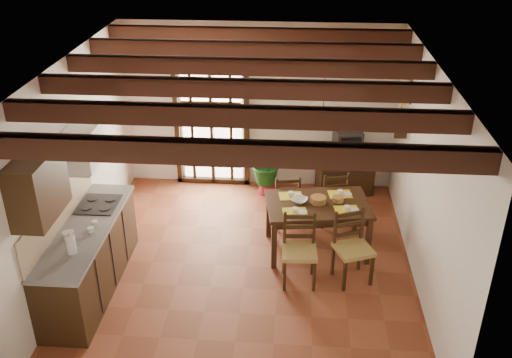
# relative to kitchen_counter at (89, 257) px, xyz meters

# --- Properties ---
(ground_plane) EXTENTS (5.00, 5.00, 0.00)m
(ground_plane) POSITION_rel_kitchen_counter_xyz_m (1.96, 0.60, -0.47)
(ground_plane) COLOR brown
(room_shell) EXTENTS (4.52, 5.02, 2.81)m
(room_shell) POSITION_rel_kitchen_counter_xyz_m (1.96, 0.60, 1.34)
(room_shell) COLOR silver
(room_shell) RESTS_ON ground_plane
(ceiling_beams) EXTENTS (4.50, 4.34, 0.20)m
(ceiling_beams) POSITION_rel_kitchen_counter_xyz_m (1.96, 0.60, 2.22)
(ceiling_beams) COLOR black
(ceiling_beams) RESTS_ON room_shell
(french_door) EXTENTS (1.26, 0.11, 2.32)m
(french_door) POSITION_rel_kitchen_counter_xyz_m (1.16, 3.05, 0.70)
(french_door) COLOR white
(french_door) RESTS_ON ground_plane
(kitchen_counter) EXTENTS (0.64, 2.25, 1.38)m
(kitchen_counter) POSITION_rel_kitchen_counter_xyz_m (0.00, 0.00, 0.00)
(kitchen_counter) COLOR black
(kitchen_counter) RESTS_ON ground_plane
(upper_cabinet) EXTENTS (0.35, 0.80, 0.70)m
(upper_cabinet) POSITION_rel_kitchen_counter_xyz_m (-0.12, -0.70, 1.38)
(upper_cabinet) COLOR black
(upper_cabinet) RESTS_ON room_shell
(range_hood) EXTENTS (0.38, 0.60, 0.54)m
(range_hood) POSITION_rel_kitchen_counter_xyz_m (-0.09, 0.55, 1.26)
(range_hood) COLOR white
(range_hood) RESTS_ON room_shell
(counter_items) EXTENTS (0.50, 1.43, 0.25)m
(counter_items) POSITION_rel_kitchen_counter_xyz_m (0.00, 0.09, 0.49)
(counter_items) COLOR black
(counter_items) RESTS_ON kitchen_counter
(dining_table) EXTENTS (1.53, 1.10, 0.77)m
(dining_table) POSITION_rel_kitchen_counter_xyz_m (2.91, 1.08, 0.19)
(dining_table) COLOR #311D10
(dining_table) RESTS_ON ground_plane
(chair_near_left) EXTENTS (0.46, 0.44, 0.96)m
(chair_near_left) POSITION_rel_kitchen_counter_xyz_m (2.67, 0.32, -0.17)
(chair_near_left) COLOR #A88D47
(chair_near_left) RESTS_ON ground_plane
(chair_near_right) EXTENTS (0.57, 0.56, 0.97)m
(chair_near_right) POSITION_rel_kitchen_counter_xyz_m (3.36, 0.42, -0.17)
(chair_near_right) COLOR #A88D47
(chair_near_right) RESTS_ON ground_plane
(chair_far_left) EXTENTS (0.47, 0.46, 0.87)m
(chair_far_left) POSITION_rel_kitchen_counter_xyz_m (2.45, 1.75, -0.20)
(chair_far_left) COLOR #A88D47
(chair_far_left) RESTS_ON ground_plane
(chair_far_right) EXTENTS (0.51, 0.49, 0.91)m
(chair_far_right) POSITION_rel_kitchen_counter_xyz_m (3.15, 1.85, -0.19)
(chair_far_right) COLOR #A88D47
(chair_far_right) RESTS_ON ground_plane
(table_setting) EXTENTS (1.03, 0.68, 0.10)m
(table_setting) POSITION_rel_kitchen_counter_xyz_m (2.91, 1.08, 0.33)
(table_setting) COLOR yellow
(table_setting) RESTS_ON dining_table
(table_bowl) EXTENTS (0.27, 0.27, 0.05)m
(table_bowl) POSITION_rel_kitchen_counter_xyz_m (2.65, 1.10, 0.32)
(table_bowl) COLOR white
(table_bowl) RESTS_ON dining_table
(sideboard) EXTENTS (0.98, 0.60, 0.78)m
(sideboard) POSITION_rel_kitchen_counter_xyz_m (3.42, 2.83, -0.09)
(sideboard) COLOR black
(sideboard) RESTS_ON ground_plane
(crt_tv) EXTENTS (0.48, 0.46, 0.36)m
(crt_tv) POSITION_rel_kitchen_counter_xyz_m (3.42, 2.82, 0.49)
(crt_tv) COLOR black
(crt_tv) RESTS_ON sideboard
(fuse_box) EXTENTS (0.25, 0.03, 0.32)m
(fuse_box) POSITION_rel_kitchen_counter_xyz_m (3.46, 3.08, 1.28)
(fuse_box) COLOR white
(fuse_box) RESTS_ON room_shell
(plant_pot) EXTENTS (0.33, 0.33, 0.20)m
(plant_pot) POSITION_rel_kitchen_counter_xyz_m (2.12, 2.73, -0.36)
(plant_pot) COLOR maroon
(plant_pot) RESTS_ON ground_plane
(potted_plant) EXTENTS (2.14, 1.99, 1.94)m
(potted_plant) POSITION_rel_kitchen_counter_xyz_m (2.12, 2.73, 0.10)
(potted_plant) COLOR #144C19
(potted_plant) RESTS_ON ground_plane
(wall_shelf) EXTENTS (0.20, 0.42, 0.20)m
(wall_shelf) POSITION_rel_kitchen_counter_xyz_m (4.10, 2.20, 1.04)
(wall_shelf) COLOR black
(wall_shelf) RESTS_ON room_shell
(shelf_vase) EXTENTS (0.15, 0.15, 0.15)m
(shelf_vase) POSITION_rel_kitchen_counter_xyz_m (4.10, 2.20, 1.18)
(shelf_vase) COLOR #B2BFB2
(shelf_vase) RESTS_ON wall_shelf
(shelf_flowers) EXTENTS (0.14, 0.14, 0.36)m
(shelf_flowers) POSITION_rel_kitchen_counter_xyz_m (4.10, 2.20, 1.38)
(shelf_flowers) COLOR yellow
(shelf_flowers) RESTS_ON shelf_vase
(framed_picture) EXTENTS (0.03, 0.32, 0.32)m
(framed_picture) POSITION_rel_kitchen_counter_xyz_m (4.18, 2.20, 1.58)
(framed_picture) COLOR brown
(framed_picture) RESTS_ON room_shell
(pendant_lamp) EXTENTS (0.36, 0.36, 0.84)m
(pendant_lamp) POSITION_rel_kitchen_counter_xyz_m (2.91, 1.18, 1.60)
(pendant_lamp) COLOR black
(pendant_lamp) RESTS_ON room_shell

